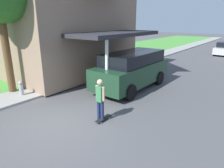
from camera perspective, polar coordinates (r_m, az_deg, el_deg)
name	(u,v)px	position (r m, az deg, el deg)	size (l,w,h in m)	color
ground_plane	(56,123)	(7.74, -15.66, -10.65)	(120.00, 120.00, 0.00)	#49494C
lawn	(56,66)	(17.22, -15.79, 5.10)	(10.00, 80.00, 0.08)	#478E38
sidewalk	(95,74)	(13.99, -4.93, 2.95)	(1.80, 80.00, 0.10)	gray
house	(47,13)	(16.02, -18.12, 18.81)	(12.97, 8.92, 7.84)	#89705B
suv_parked	(132,69)	(10.96, 5.75, 4.24)	(2.11, 5.01, 1.99)	#193823
skateboarder	(100,99)	(7.27, -3.38, -4.17)	(0.41, 0.21, 1.61)	#192347
skateboard	(103,119)	(7.59, -2.48, -9.83)	(0.20, 0.77, 0.10)	black
fire_hydrant	(21,88)	(10.68, -24.54, -1.11)	(0.20, 0.20, 0.70)	#99999E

